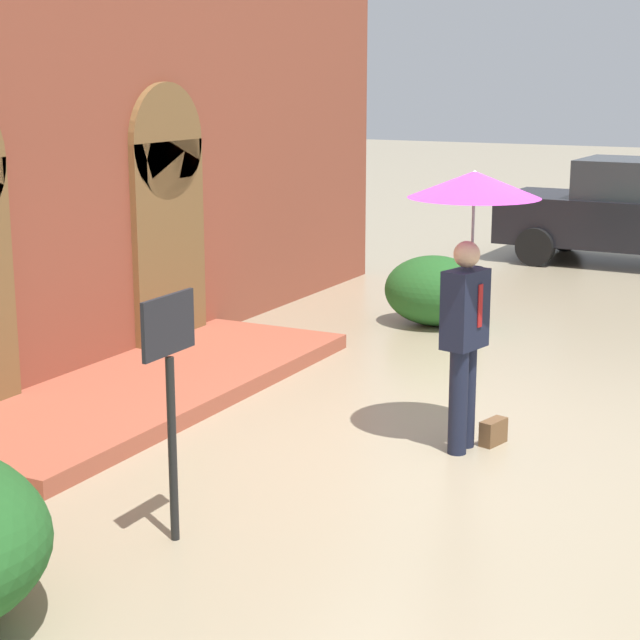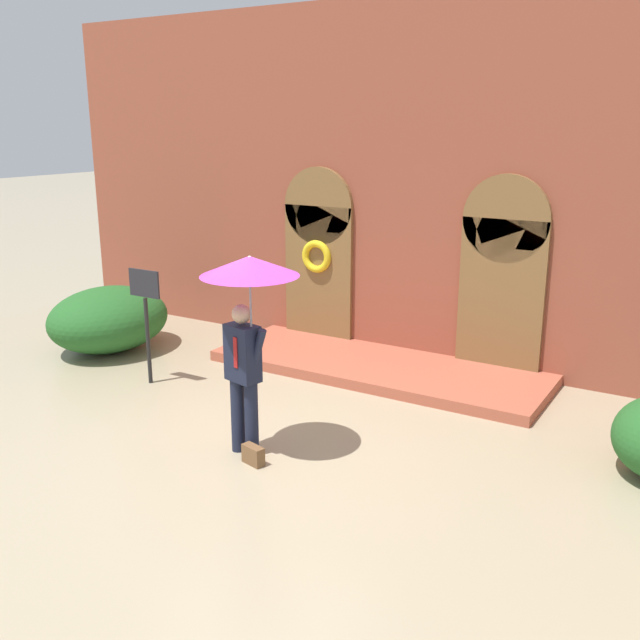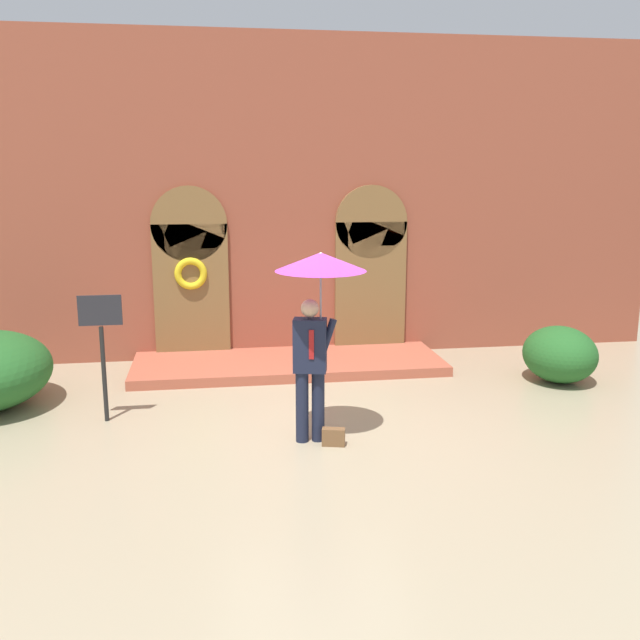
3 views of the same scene
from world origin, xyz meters
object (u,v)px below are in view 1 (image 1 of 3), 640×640
shrub_right (435,290)px  parked_car (631,212)px  handbag (493,432)px  person_with_umbrella (472,226)px  sign_post (170,377)px

shrub_right → parked_car: size_ratio=0.31×
shrub_right → handbag: bearing=-152.2°
person_with_umbrella → shrub_right: 4.83m
person_with_umbrella → parked_car: 9.92m
parked_car → person_with_umbrella: bearing=-176.3°
sign_post → shrub_right: 6.97m
handbag → parked_car: (9.68, 0.83, 0.77)m
sign_post → parked_car: (12.55, -0.50, -0.28)m
person_with_umbrella → parked_car: bearing=3.7°
sign_post → person_with_umbrella: bearing=-22.6°
handbag → sign_post: sign_post is taller
person_with_umbrella → handbag: person_with_umbrella is taller
shrub_right → parked_car: 5.82m
person_with_umbrella → sign_post: size_ratio=1.37×
parked_car → handbag: bearing=-175.1°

